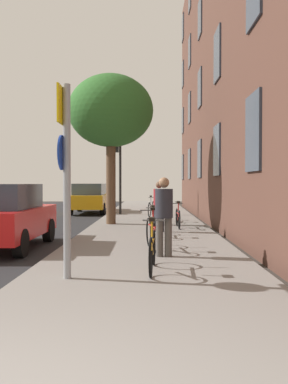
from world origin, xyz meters
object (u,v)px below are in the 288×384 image
(bicycle_4, at_px, (165,212))
(bicycle_5, at_px, (151,208))
(sign_post, at_px, (65,165))
(bicycle_3, at_px, (178,217))
(tree_near, at_px, (111,112))
(bicycle_1, at_px, (152,233))
(car_1, at_px, (90,198))
(pedestrian_1, at_px, (159,203))
(bicycle_0, at_px, (152,250))
(bicycle_2, at_px, (153,224))
(car_0, at_px, (4,216))
(pedestrian_0, at_px, (164,211))
(traffic_light, at_px, (118,160))

(bicycle_4, relative_size, bicycle_5, 1.00)
(sign_post, relative_size, bicycle_3, 1.80)
(tree_near, distance_m, bicycle_4, 4.49)
(bicycle_1, bearing_deg, car_1, 104.11)
(bicycle_1, relative_size, bicycle_3, 0.99)
(bicycle_5, relative_size, pedestrian_1, 1.08)
(bicycle_4, bearing_deg, bicycle_0, -93.22)
(bicycle_2, bearing_deg, car_0, -155.97)
(pedestrian_0, bearing_deg, car_1, 104.14)
(bicycle_0, distance_m, pedestrian_1, 5.99)
(tree_near, relative_size, bicycle_3, 3.25)
(bicycle_3, bearing_deg, tree_near, 151.73)
(traffic_light, relative_size, pedestrian_0, 2.37)
(bicycle_5, height_order, pedestrian_1, pedestrian_1)
(bicycle_0, distance_m, bicycle_3, 7.26)
(bicycle_5, height_order, car_0, car_0)
(pedestrian_0, xyz_separation_m, car_1, (-3.55, 14.10, -0.22))
(bicycle_0, xyz_separation_m, pedestrian_0, (0.25, 1.47, 0.57))
(traffic_light, height_order, bicycle_4, traffic_light)
(tree_near, bearing_deg, bicycle_5, 66.35)
(bicycle_0, relative_size, bicycle_1, 1.01)
(bicycle_1, bearing_deg, pedestrian_0, -75.40)
(bicycle_1, height_order, pedestrian_0, pedestrian_0)
(bicycle_2, bearing_deg, pedestrian_1, 80.16)
(bicycle_2, height_order, pedestrian_1, pedestrian_1)
(tree_near, height_order, bicycle_0, tree_near)
(pedestrian_0, bearing_deg, traffic_light, 98.80)
(traffic_light, height_order, bicycle_1, traffic_light)
(pedestrian_0, bearing_deg, bicycle_0, -99.61)
(bicycle_2, height_order, car_1, car_1)
(traffic_light, height_order, car_1, traffic_light)
(bicycle_1, distance_m, pedestrian_1, 3.60)
(tree_near, bearing_deg, traffic_light, 91.18)
(bicycle_5, bearing_deg, sign_post, -96.41)
(pedestrian_1, bearing_deg, bicycle_0, -92.34)
(bicycle_4, height_order, pedestrian_1, pedestrian_1)
(car_1, bearing_deg, bicycle_4, -57.23)
(bicycle_1, xyz_separation_m, pedestrian_0, (0.24, -0.93, 0.56))
(traffic_light, distance_m, bicycle_5, 3.20)
(sign_post, xyz_separation_m, tree_near, (-0.12, 9.07, 2.39))
(tree_near, distance_m, bicycle_0, 9.46)
(tree_near, bearing_deg, bicycle_1, -76.01)
(bicycle_2, bearing_deg, pedestrian_0, -86.45)
(pedestrian_1, bearing_deg, tree_near, 124.61)
(sign_post, relative_size, traffic_light, 0.79)
(bicycle_4, bearing_deg, bicycle_2, -95.91)
(bicycle_1, distance_m, bicycle_5, 9.60)
(bicycle_1, distance_m, bicycle_3, 4.88)
(traffic_light, height_order, bicycle_5, traffic_light)
(traffic_light, height_order, pedestrian_1, traffic_light)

